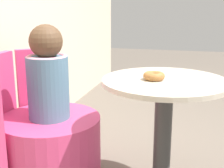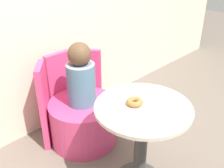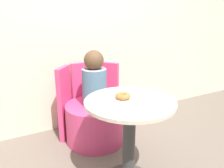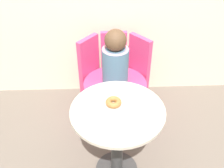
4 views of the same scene
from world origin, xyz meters
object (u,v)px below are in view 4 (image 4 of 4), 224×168
round_table (117,129)px  tub_chair (115,99)px  child_figure (115,60)px  donut (114,102)px

round_table → tub_chair: round_table is taller
round_table → child_figure: 0.70m
child_figure → donut: size_ratio=4.94×
round_table → donut: bearing=115.4°
donut → round_table: bearing=-64.6°
round_table → donut: donut is taller
tub_chair → donut: donut is taller
tub_chair → child_figure: bearing=180.0°
tub_chair → child_figure: (-0.00, 0.00, 0.46)m
round_table → child_figure: size_ratio=1.24×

